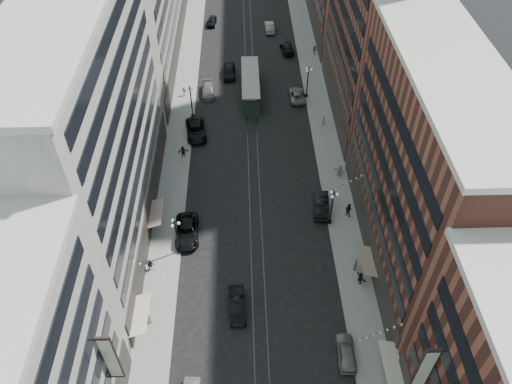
{
  "coord_description": "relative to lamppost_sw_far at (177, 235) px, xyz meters",
  "views": [
    {
      "loc": [
        -1.27,
        -9.35,
        46.65
      ],
      "look_at": [
        0.04,
        32.83,
        5.0
      ],
      "focal_mm": 35.0,
      "sensor_mm": 36.0,
      "label": 1
    }
  ],
  "objects": [
    {
      "name": "rail_east",
      "position": [
        9.9,
        42.0,
        -3.09
      ],
      "size": [
        0.12,
        180.0,
        0.02
      ],
      "primitive_type": "cube",
      "color": "#2D2D33",
      "rests_on": "ground"
    },
    {
      "name": "car_11",
      "position": [
        16.76,
        31.56,
        -2.38
      ],
      "size": [
        2.46,
        5.2,
        1.44
      ],
      "primitive_type": "imported",
      "rotation": [
        0.0,
        0.0,
        3.16
      ],
      "color": "slate",
      "rests_on": "ground"
    },
    {
      "name": "ground",
      "position": [
        9.2,
        32.0,
        -3.1
      ],
      "size": [
        220.0,
        220.0,
        0.0
      ],
      "primitive_type": "plane",
      "color": "black",
      "rests_on": "ground"
    },
    {
      "name": "car_14",
      "position": [
        13.48,
        55.36,
        -2.29
      ],
      "size": [
        1.79,
        4.9,
        1.6
      ],
      "primitive_type": "imported",
      "rotation": [
        0.0,
        0.0,
        3.16
      ],
      "color": "gray",
      "rests_on": "ground"
    },
    {
      "name": "building_west_mid",
      "position": [
        -7.8,
        5.0,
        10.9
      ],
      "size": [
        8.0,
        36.0,
        28.0
      ],
      "primitive_type": "cube",
      "color": "#ABA598",
      "rests_on": "ground"
    },
    {
      "name": "pedestrian_7",
      "position": [
        20.88,
        5.28,
        -1.97
      ],
      "size": [
        1.06,
        1.01,
        1.95
      ],
      "primitive_type": "imported",
      "rotation": [
        0.0,
        0.0,
        2.44
      ],
      "color": "black",
      "rests_on": "sidewalk_east"
    },
    {
      "name": "lamppost_se_mid",
      "position": [
        18.4,
        32.0,
        0.0
      ],
      "size": [
        1.03,
        1.14,
        5.52
      ],
      "color": "black",
      "rests_on": "sidewalk_east"
    },
    {
      "name": "lamppost_sw_far",
      "position": [
        0.0,
        0.0,
        0.0
      ],
      "size": [
        1.03,
        1.14,
        5.52
      ],
      "color": "black",
      "rests_on": "sidewalk_west"
    },
    {
      "name": "car_2",
      "position": [
        0.8,
        2.54,
        -2.27
      ],
      "size": [
        3.04,
        6.08,
        1.65
      ],
      "primitive_type": "imported",
      "rotation": [
        0.0,
        0.0,
        0.05
      ],
      "color": "black",
      "rests_on": "ground"
    },
    {
      "name": "sidewalk_east",
      "position": [
        20.2,
        42.0,
        -3.02
      ],
      "size": [
        4.0,
        180.0,
        0.15
      ],
      "primitive_type": "cube",
      "color": "gray",
      "rests_on": "ground"
    },
    {
      "name": "pedestrian_5",
      "position": [
        -0.74,
        17.43,
        -2.1
      ],
      "size": [
        1.63,
        0.77,
        1.7
      ],
      "primitive_type": "imported",
      "rotation": [
        0.0,
        0.0,
        0.21
      ],
      "color": "black",
      "rests_on": "sidewalk_west"
    },
    {
      "name": "car_10",
      "position": [
        17.6,
        6.49,
        -2.22
      ],
      "size": [
        2.43,
        5.48,
        1.75
      ],
      "primitive_type": "imported",
      "rotation": [
        0.0,
        0.0,
        3.03
      ],
      "color": "black",
      "rests_on": "ground"
    },
    {
      "name": "pedestrian_extra_0",
      "position": [
        20.88,
        12.54,
        -2.02
      ],
      "size": [
        1.64,
        1.46,
        1.84
      ],
      "primitive_type": "imported",
      "rotation": [
        0.0,
        0.0,
        5.6
      ],
      "color": "#A19685",
      "rests_on": "sidewalk_east"
    },
    {
      "name": "car_12",
      "position": [
        16.31,
        47.06,
        -2.34
      ],
      "size": [
        2.73,
        5.45,
        1.52
      ],
      "primitive_type": "imported",
      "rotation": [
        0.0,
        0.0,
        3.26
      ],
      "color": "black",
      "rests_on": "ground"
    },
    {
      "name": "pedestrian_8",
      "position": [
        20.11,
        24.02,
        -1.98
      ],
      "size": [
        0.83,
        0.83,
        1.94
      ],
      "primitive_type": "imported",
      "rotation": [
        0.0,
        0.0,
        3.91
      ],
      "color": "#B8AB98",
      "rests_on": "sidewalk_east"
    },
    {
      "name": "pedestrian_2",
      "position": [
        -2.95,
        -2.62,
        -2.1
      ],
      "size": [
        0.86,
        0.52,
        1.7
      ],
      "primitive_type": "imported",
      "rotation": [
        0.0,
        0.0,
        0.08
      ],
      "color": "black",
      "rests_on": "sidewalk_west"
    },
    {
      "name": "pedestrian_1",
      "position": [
        -2.31,
        -9.31,
        -2.11
      ],
      "size": [
        0.9,
        0.64,
        1.67
      ],
      "primitive_type": "imported",
      "rotation": [
        0.0,
        0.0,
        3.39
      ],
      "color": "#BFB29E",
      "rests_on": "sidewalk_west"
    },
    {
      "name": "lamppost_se_far",
      "position": [
        18.4,
        4.0,
        0.0
      ],
      "size": [
        1.03,
        1.14,
        5.52
      ],
      "color": "black",
      "rests_on": "sidewalk_east"
    },
    {
      "name": "car_4",
      "position": [
        17.6,
        -13.69,
        -2.34
      ],
      "size": [
        1.91,
        4.47,
        1.5
      ],
      "primitive_type": "imported",
      "rotation": [
        0.0,
        0.0,
        3.11
      ],
      "color": "slate",
      "rests_on": "ground"
    },
    {
      "name": "pedestrian_4",
      "position": [
        20.29,
        -3.23,
        -2.09
      ],
      "size": [
        0.77,
        1.1,
        1.71
      ],
      "primitive_type": "imported",
      "rotation": [
        0.0,
        0.0,
        1.22
      ],
      "color": "gray",
      "rests_on": "sidewalk_east"
    },
    {
      "name": "building_east_mid",
      "position": [
        26.2,
        -0.0,
        8.9
      ],
      "size": [
        8.0,
        30.0,
        24.0
      ],
      "primitive_type": "cube",
      "color": "brown",
      "rests_on": "ground"
    },
    {
      "name": "car_5",
      "position": [
        6.83,
        -8.01,
        -2.3
      ],
      "size": [
        1.95,
        4.93,
        1.6
      ],
      "primitive_type": "imported",
      "rotation": [
        0.0,
        0.0,
        0.05
      ],
      "color": "black",
      "rests_on": "ground"
    },
    {
      "name": "pedestrian_extra_1",
      "position": [
        20.57,
        -5.0,
        -2.14
      ],
      "size": [
        1.03,
        1.54,
        1.62
      ],
      "primitive_type": "imported",
      "rotation": [
        0.0,
        0.0,
        2.01
      ],
      "color": "black",
      "rests_on": "sidewalk_east"
    },
    {
      "name": "rail_west",
      "position": [
        8.5,
        42.0,
        -3.09
      ],
      "size": [
        0.12,
        180.0,
        0.02
      ],
      "primitive_type": "cube",
      "color": "#2D2D33",
      "rests_on": "ground"
    },
    {
      "name": "car_7",
      "position": [
        0.8,
        22.52,
        -2.24
      ],
      "size": [
        3.65,
        6.46,
        1.7
      ],
      "primitive_type": "imported",
      "rotation": [
        0.0,
        0.0,
        0.14
      ],
      "color": "black",
      "rests_on": "ground"
    },
    {
      "name": "car_13",
      "position": [
        5.66,
        38.97,
        -2.21
      ],
      "size": [
        2.18,
        5.22,
        1.77
      ],
      "primitive_type": "imported",
      "rotation": [
        0.0,
        0.0,
        0.02
      ],
      "color": "black",
      "rests_on": "ground"
    },
    {
      "name": "car_9",
      "position": [
        1.98,
        58.4,
        -2.38
      ],
      "size": [
        2.11,
        4.35,
        1.43
      ],
      "primitive_type": "imported",
      "rotation": [
        0.0,
        0.0,
        -0.1
      ],
      "color": "black",
      "rests_on": "ground"
    },
    {
      "name": "streetcar",
      "position": [
        9.2,
        32.91,
        -1.47
      ],
      "size": [
        2.81,
        12.71,
        3.52
      ],
      "color": "#1F3126",
      "rests_on": "ground"
    },
    {
      "name": "lamppost_sw_mid",
      "position": [
        0.0,
        27.0,
        0.0
      ],
      "size": [
        1.03,
        1.14,
        5.52
      ],
      "color": "black",
      "rests_on": "sidewalk_west"
    },
    {
      "name": "pedestrian_9",
      "position": [
        21.28,
        45.64,
        -2.13
      ],
      "size": [
        1.06,
        0.44,
        1.63
      ],
      "primitive_type": "imported",
      "rotation": [
        0.0,
        0.0,
        -0.0
      ],
      "color": "black",
      "rests_on": "sidewalk_east"
    },
    {
      "name": "pedestrian_6",
      "position": [
        -1.7,
        32.94,
        -2.15
      ],
      "size": [
        1.01,
        0.66,
        1.59
      ],
      "primitive_type": "imported",
      "rotation": [
        0.0,
        0.0,
        2.87
      ],
      "color": "#C2B4A1",
      "rests_on": "sidewalk_west"
    },
    {
      "name": "sidewalk_west",
      "position": [
        -1.8,
        42.0,
        -3.02
      ],
      "size": [
        4.0,
        180.0,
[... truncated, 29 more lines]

